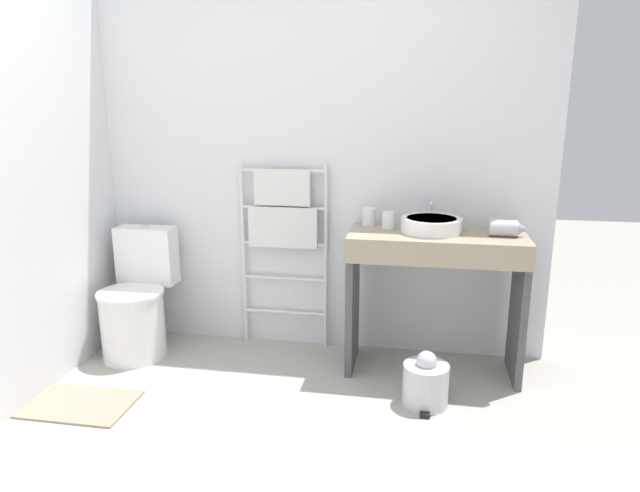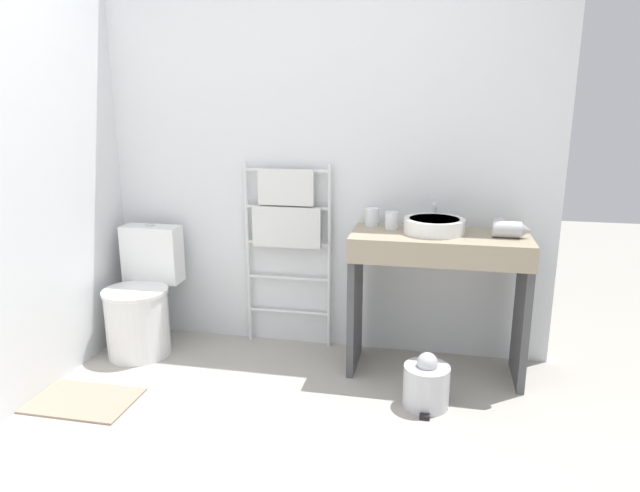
# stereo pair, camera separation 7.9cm
# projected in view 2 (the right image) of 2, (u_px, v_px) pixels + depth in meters

# --- Properties ---
(wall_back) EXTENTS (2.86, 0.12, 2.42)m
(wall_back) POSITION_uv_depth(u_px,v_px,m) (318.00, 156.00, 3.49)
(wall_back) COLOR silver
(wall_back) RESTS_ON ground_plane
(wall_side) EXTENTS (0.12, 2.31, 2.42)m
(wall_side) POSITION_uv_depth(u_px,v_px,m) (26.00, 166.00, 2.96)
(wall_side) COLOR silver
(wall_side) RESTS_ON ground_plane
(toilet) EXTENTS (0.40, 0.52, 0.78)m
(toilet) POSITION_uv_depth(u_px,v_px,m) (141.00, 304.00, 3.55)
(toilet) COLOR white
(toilet) RESTS_ON ground_plane
(towel_radiator) EXTENTS (0.55, 0.06, 1.17)m
(towel_radiator) POSITION_uv_depth(u_px,v_px,m) (287.00, 222.00, 3.52)
(towel_radiator) COLOR silver
(towel_radiator) RESTS_ON ground_plane
(vanity_counter) EXTENTS (0.97, 0.45, 0.83)m
(vanity_counter) POSITION_uv_depth(u_px,v_px,m) (438.00, 280.00, 3.19)
(vanity_counter) COLOR gray
(vanity_counter) RESTS_ON ground_plane
(sink_basin) EXTENTS (0.34, 0.34, 0.08)m
(sink_basin) POSITION_uv_depth(u_px,v_px,m) (434.00, 225.00, 3.15)
(sink_basin) COLOR white
(sink_basin) RESTS_ON vanity_counter
(faucet) EXTENTS (0.02, 0.10, 0.15)m
(faucet) POSITION_uv_depth(u_px,v_px,m) (435.00, 211.00, 3.29)
(faucet) COLOR silver
(faucet) RESTS_ON vanity_counter
(cup_near_wall) EXTENTS (0.08, 0.08, 0.10)m
(cup_near_wall) POSITION_uv_depth(u_px,v_px,m) (372.00, 217.00, 3.34)
(cup_near_wall) COLOR white
(cup_near_wall) RESTS_ON vanity_counter
(cup_near_edge) EXTENTS (0.07, 0.07, 0.10)m
(cup_near_edge) POSITION_uv_depth(u_px,v_px,m) (392.00, 220.00, 3.25)
(cup_near_edge) COLOR white
(cup_near_edge) RESTS_ON vanity_counter
(hair_dryer) EXTENTS (0.20, 0.18, 0.09)m
(hair_dryer) POSITION_uv_depth(u_px,v_px,m) (508.00, 229.00, 3.06)
(hair_dryer) COLOR #B7B7BC
(hair_dryer) RESTS_ON vanity_counter
(trash_bin) EXTENTS (0.24, 0.27, 0.30)m
(trash_bin) POSITION_uv_depth(u_px,v_px,m) (426.00, 384.00, 2.94)
(trash_bin) COLOR silver
(trash_bin) RESTS_ON ground_plane
(bath_mat) EXTENTS (0.56, 0.36, 0.01)m
(bath_mat) POSITION_uv_depth(u_px,v_px,m) (82.00, 400.00, 3.00)
(bath_mat) COLOR gray
(bath_mat) RESTS_ON ground_plane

